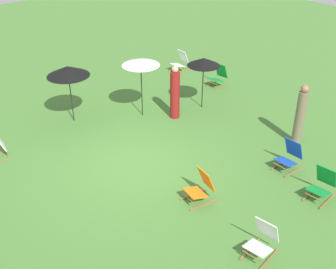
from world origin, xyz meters
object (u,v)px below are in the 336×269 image
(deckchair_6, at_px, (262,240))
(deckchair_7, at_px, (289,156))
(umbrella_1, at_px, (141,62))
(deckchair_5, at_px, (322,185))
(deckchair_0, at_px, (218,76))
(person_0, at_px, (300,116))
(umbrella_0, at_px, (204,62))
(person_1, at_px, (175,94))
(umbrella_2, at_px, (68,71))
(deckchair_2, at_px, (201,187))
(deckchair_8, at_px, (180,62))

(deckchair_6, distance_m, deckchair_7, 3.33)
(umbrella_1, bearing_deg, deckchair_5, 6.39)
(deckchair_0, distance_m, person_0, 4.58)
(deckchair_5, bearing_deg, umbrella_0, 161.35)
(deckchair_5, distance_m, person_1, 5.39)
(deckchair_6, distance_m, umbrella_2, 7.64)
(person_1, bearing_deg, umbrella_2, 175.69)
(umbrella_0, relative_size, umbrella_2, 0.95)
(umbrella_0, height_order, person_1, person_1)
(deckchair_5, height_order, umbrella_0, umbrella_0)
(deckchair_5, distance_m, umbrella_0, 5.59)
(deckchair_0, xyz_separation_m, umbrella_1, (0.09, -3.62, 1.45))
(deckchair_2, xyz_separation_m, umbrella_1, (-4.39, 1.58, 1.45))
(umbrella_2, bearing_deg, deckchair_6, 0.55)
(deckchair_8, bearing_deg, person_1, -41.50)
(deckchair_5, xyz_separation_m, deckchair_6, (0.27, -2.53, 0.00))
(deckchair_2, relative_size, deckchair_7, 1.00)
(umbrella_2, relative_size, person_1, 1.05)
(deckchair_5, height_order, person_0, person_0)
(umbrella_2, distance_m, person_1, 3.35)
(umbrella_0, xyz_separation_m, person_0, (3.45, 0.47, -0.73))
(deckchair_2, bearing_deg, person_0, 101.28)
(person_1, bearing_deg, person_0, -33.34)
(umbrella_1, bearing_deg, deckchair_2, -19.85)
(deckchair_2, bearing_deg, deckchair_5, 61.84)
(deckchair_0, relative_size, umbrella_0, 0.48)
(deckchair_0, bearing_deg, person_0, -21.65)
(person_1, bearing_deg, deckchair_5, -58.74)
(deckchair_8, relative_size, umbrella_1, 0.43)
(deckchair_0, height_order, umbrella_0, umbrella_0)
(deckchair_6, distance_m, umbrella_0, 6.83)
(deckchair_8, relative_size, person_0, 0.45)
(umbrella_1, distance_m, person_1, 1.45)
(deckchair_6, bearing_deg, umbrella_2, 171.84)
(deckchair_0, bearing_deg, umbrella_0, -67.42)
(person_0, bearing_deg, umbrella_1, -84.56)
(deckchair_7, xyz_separation_m, umbrella_0, (-4.08, 0.76, 1.24))
(deckchair_8, height_order, umbrella_1, umbrella_1)
(deckchair_8, height_order, person_1, person_1)
(umbrella_2, xyz_separation_m, person_0, (5.38, 4.27, -0.80))
(deckchair_2, height_order, person_1, person_1)
(deckchair_0, distance_m, person_1, 3.08)
(deckchair_5, height_order, deckchair_6, same)
(deckchair_6, height_order, deckchair_7, same)
(deckchair_5, height_order, umbrella_2, umbrella_2)
(umbrella_0, height_order, umbrella_1, umbrella_1)
(deckchair_0, xyz_separation_m, deckchair_2, (4.47, -5.20, 0.00))
(deckchair_0, distance_m, deckchair_6, 8.50)
(deckchair_6, bearing_deg, deckchair_0, 131.32)
(deckchair_6, distance_m, deckchair_8, 10.08)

